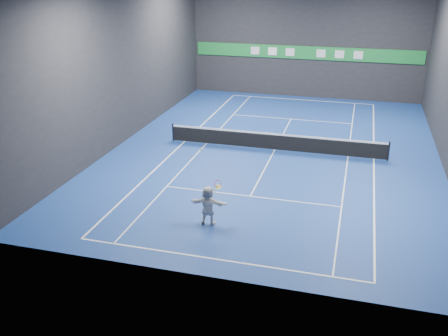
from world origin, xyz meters
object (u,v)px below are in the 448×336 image
(player, at_px, (208,205))
(tennis_net, at_px, (275,141))
(tennis_ball, at_px, (201,150))
(tennis_racket, at_px, (217,185))

(player, height_order, tennis_net, player)
(tennis_ball, distance_m, tennis_racket, 1.55)
(player, distance_m, tennis_racket, 1.01)
(player, xyz_separation_m, tennis_ball, (-0.28, 0.13, 2.33))
(player, distance_m, tennis_ball, 2.35)
(tennis_ball, xyz_separation_m, tennis_net, (1.38, 9.26, -2.62))
(tennis_net, bearing_deg, tennis_ball, -98.49)
(tennis_ball, distance_m, tennis_net, 9.72)
(player, relative_size, tennis_ball, 22.33)
(player, height_order, tennis_ball, tennis_ball)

